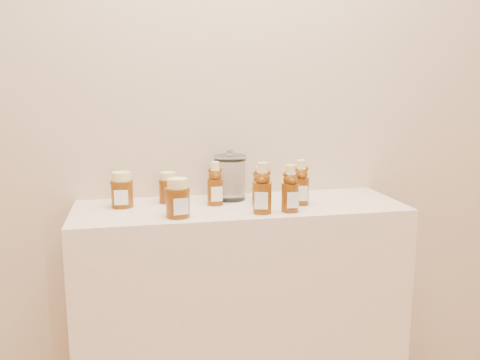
{
  "coord_description": "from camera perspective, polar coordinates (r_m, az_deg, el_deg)",
  "views": [
    {
      "loc": [
        -0.37,
        -0.22,
        1.34
      ],
      "look_at": [
        -0.01,
        1.52,
        1.0
      ],
      "focal_mm": 38.0,
      "sensor_mm": 36.0,
      "label": 1
    }
  ],
  "objects": [
    {
      "name": "honey_jar_front",
      "position": [
        1.7,
        -7.02,
        -2.0
      ],
      "size": [
        0.1,
        0.1,
        0.13
      ],
      "primitive_type": null,
      "rotation": [
        0.0,
        0.0,
        0.18
      ],
      "color": "#592807",
      "rests_on": "display_table"
    },
    {
      "name": "wall_back",
      "position": [
        2.0,
        -1.16,
        11.12
      ],
      "size": [
        3.5,
        0.02,
        2.7
      ],
      "primitive_type": "cube",
      "color": "#CBA889",
      "rests_on": "ground"
    },
    {
      "name": "bear_bottle_front_left",
      "position": [
        1.73,
        2.54,
        -0.54
      ],
      "size": [
        0.09,
        0.09,
        0.2
      ],
      "primitive_type": null,
      "rotation": [
        0.0,
        0.0,
        -0.37
      ],
      "color": "#592807",
      "rests_on": "display_table"
    },
    {
      "name": "bear_bottle_back_right",
      "position": [
        1.87,
        6.85,
        0.06
      ],
      "size": [
        0.07,
        0.07,
        0.19
      ],
      "primitive_type": null,
      "rotation": [
        0.0,
        0.0,
        -0.19
      ],
      "color": "#592807",
      "rests_on": "display_table"
    },
    {
      "name": "bear_bottle_front_right",
      "position": [
        1.76,
        5.66,
        -0.61
      ],
      "size": [
        0.07,
        0.07,
        0.19
      ],
      "primitive_type": null,
      "rotation": [
        0.0,
        0.0,
        0.05
      ],
      "color": "#592807",
      "rests_on": "display_table"
    },
    {
      "name": "honey_jar_left",
      "position": [
        1.87,
        -13.11,
        -1.06
      ],
      "size": [
        0.09,
        0.09,
        0.13
      ],
      "primitive_type": null,
      "rotation": [
        0.0,
        0.0,
        -0.08
      ],
      "color": "#592807",
      "rests_on": "display_table"
    },
    {
      "name": "honey_jar_back",
      "position": [
        1.91,
        -8.03,
        -0.83
      ],
      "size": [
        0.09,
        0.09,
        0.11
      ],
      "primitive_type": null,
      "rotation": [
        0.0,
        0.0,
        0.33
      ],
      "color": "#592807",
      "rests_on": "display_table"
    },
    {
      "name": "display_table",
      "position": [
        2.02,
        0.03,
        -15.38
      ],
      "size": [
        1.2,
        0.4,
        0.9
      ],
      "primitive_type": "cube",
      "color": "beige",
      "rests_on": "ground"
    },
    {
      "name": "bear_bottle_back_mid",
      "position": [
        1.85,
        2.17,
        -0.36
      ],
      "size": [
        0.07,
        0.07,
        0.16
      ],
      "primitive_type": null,
      "rotation": [
        0.0,
        0.0,
        -0.33
      ],
      "color": "#592807",
      "rests_on": "display_table"
    },
    {
      "name": "bear_bottle_back_left",
      "position": [
        1.85,
        -2.82,
        -0.06
      ],
      "size": [
        0.06,
        0.06,
        0.18
      ],
      "primitive_type": null,
      "rotation": [
        0.0,
        0.0,
        0.04
      ],
      "color": "#592807",
      "rests_on": "display_table"
    },
    {
      "name": "glass_canister",
      "position": [
        1.93,
        -1.13,
        0.5
      ],
      "size": [
        0.15,
        0.15,
        0.19
      ],
      "primitive_type": null,
      "rotation": [
        0.0,
        0.0,
        -0.24
      ],
      "color": "white",
      "rests_on": "display_table"
    }
  ]
}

